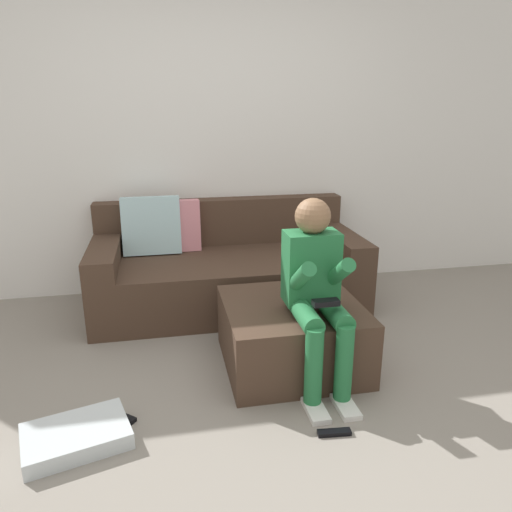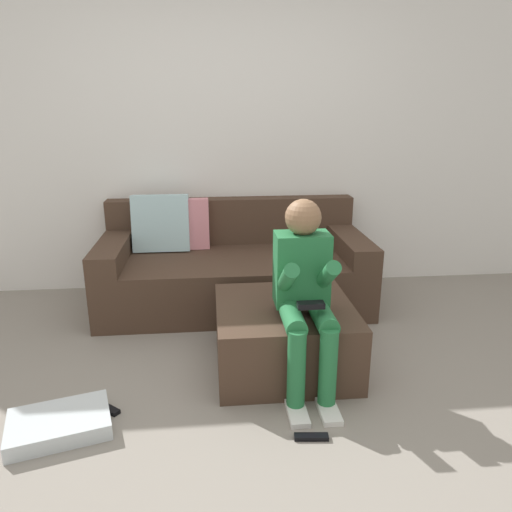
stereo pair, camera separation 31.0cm
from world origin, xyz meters
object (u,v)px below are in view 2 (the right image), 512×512
(couch_sectional, at_px, (231,268))
(ottoman, at_px, (284,336))
(remote_by_storage_bin, at_px, (105,407))
(person_seated, at_px, (305,287))
(storage_bin, at_px, (59,424))
(remote_near_ottoman, at_px, (311,437))

(couch_sectional, distance_m, ottoman, 1.08)
(ottoman, bearing_deg, remote_by_storage_bin, -160.65)
(ottoman, xyz_separation_m, person_seated, (0.07, -0.20, 0.39))
(ottoman, distance_m, storage_bin, 1.31)
(ottoman, bearing_deg, person_seated, -69.73)
(remote_near_ottoman, bearing_deg, storage_bin, 176.95)
(remote_by_storage_bin, bearing_deg, storage_bin, -97.15)
(couch_sectional, height_order, remote_by_storage_bin, couch_sectional)
(ottoman, relative_size, remote_near_ottoman, 4.92)
(storage_bin, height_order, remote_by_storage_bin, storage_bin)
(person_seated, bearing_deg, couch_sectional, 105.48)
(storage_bin, bearing_deg, remote_by_storage_bin, 42.35)
(couch_sectional, xyz_separation_m, ottoman, (0.27, -1.04, -0.09))
(ottoman, bearing_deg, storage_bin, -156.38)
(remote_near_ottoman, relative_size, remote_by_storage_bin, 0.82)
(person_seated, relative_size, remote_by_storage_bin, 5.28)
(person_seated, relative_size, storage_bin, 2.22)
(storage_bin, distance_m, remote_by_storage_bin, 0.25)
(person_seated, xyz_separation_m, remote_by_storage_bin, (-1.08, -0.15, -0.58))
(ottoman, distance_m, person_seated, 0.45)
(storage_bin, height_order, remote_near_ottoman, storage_bin)
(ottoman, height_order, person_seated, person_seated)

